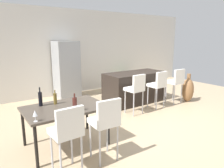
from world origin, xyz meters
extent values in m
plane|color=tan|center=(0.00, 0.00, 0.00)|extent=(10.00, 10.00, 0.00)
cube|color=silver|center=(0.00, 3.05, 1.45)|extent=(10.00, 0.12, 2.90)
cube|color=black|center=(0.70, 0.90, 0.46)|extent=(1.88, 0.86, 0.92)
cube|color=white|center=(0.02, 0.15, 0.65)|extent=(0.43, 0.43, 0.08)
cube|color=white|center=(0.03, -0.02, 0.87)|extent=(0.40, 0.09, 0.36)
cylinder|color=#B2B2B7|center=(-0.15, 0.30, 0.30)|extent=(0.03, 0.03, 0.61)
cylinder|color=#B2B2B7|center=(0.17, 0.32, 0.30)|extent=(0.03, 0.03, 0.61)
cylinder|color=#B2B2B7|center=(-0.13, -0.02, 0.30)|extent=(0.03, 0.03, 0.61)
cylinder|color=#B2B2B7|center=(0.19, 0.00, 0.30)|extent=(0.03, 0.03, 0.61)
cube|color=white|center=(0.84, 0.15, 0.65)|extent=(0.42, 0.42, 0.08)
cube|color=white|center=(0.85, -0.02, 0.87)|extent=(0.40, 0.08, 0.36)
cylinder|color=#B2B2B7|center=(0.67, 0.31, 0.30)|extent=(0.03, 0.03, 0.61)
cylinder|color=#B2B2B7|center=(0.99, 0.32, 0.30)|extent=(0.03, 0.03, 0.61)
cylinder|color=#B2B2B7|center=(0.69, -0.01, 0.30)|extent=(0.03, 0.03, 0.61)
cylinder|color=#B2B2B7|center=(1.00, 0.00, 0.30)|extent=(0.03, 0.03, 0.61)
cube|color=white|center=(1.60, 0.15, 0.65)|extent=(0.41, 0.41, 0.08)
cube|color=white|center=(1.60, -0.02, 0.87)|extent=(0.40, 0.07, 0.36)
cylinder|color=#B2B2B7|center=(1.45, 0.32, 0.30)|extent=(0.03, 0.03, 0.61)
cylinder|color=#B2B2B7|center=(1.77, 0.31, 0.30)|extent=(0.03, 0.03, 0.61)
cylinder|color=#B2B2B7|center=(1.44, 0.00, 0.30)|extent=(0.03, 0.03, 0.61)
cylinder|color=#B2B2B7|center=(1.76, -0.01, 0.30)|extent=(0.03, 0.03, 0.61)
cube|color=#4C4238|center=(-2.09, -0.41, 0.72)|extent=(1.42, 0.95, 0.04)
cylinder|color=black|center=(-2.74, 0.01, 0.35)|extent=(0.05, 0.05, 0.70)
cylinder|color=black|center=(-1.44, 0.01, 0.35)|extent=(0.05, 0.05, 0.70)
cylinder|color=black|center=(-2.74, -0.83, 0.35)|extent=(0.05, 0.05, 0.70)
cylinder|color=black|center=(-1.44, -0.83, 0.35)|extent=(0.05, 0.05, 0.70)
cube|color=white|center=(-2.41, -1.19, 0.65)|extent=(0.42, 0.42, 0.08)
cube|color=white|center=(-2.40, -1.36, 0.87)|extent=(0.40, 0.08, 0.36)
cylinder|color=#B2B2B7|center=(-2.57, -1.03, 0.30)|extent=(0.03, 0.03, 0.61)
cylinder|color=#B2B2B7|center=(-2.25, -1.02, 0.30)|extent=(0.03, 0.03, 0.61)
cylinder|color=#B2B2B7|center=(-2.56, -1.35, 0.30)|extent=(0.03, 0.03, 0.61)
cylinder|color=#B2B2B7|center=(-2.24, -1.34, 0.30)|extent=(0.03, 0.03, 0.61)
cube|color=white|center=(-1.77, -1.19, 0.65)|extent=(0.42, 0.42, 0.08)
cube|color=white|center=(-1.78, -1.36, 0.87)|extent=(0.40, 0.08, 0.36)
cylinder|color=#B2B2B7|center=(-1.92, -1.02, 0.30)|extent=(0.03, 0.03, 0.61)
cylinder|color=#B2B2B7|center=(-1.60, -1.03, 0.30)|extent=(0.03, 0.03, 0.61)
cylinder|color=#B2B2B7|center=(-1.93, -1.34, 0.30)|extent=(0.03, 0.03, 0.61)
cylinder|color=#B2B2B7|center=(-1.61, -1.35, 0.30)|extent=(0.03, 0.03, 0.61)
cylinder|color=#471E19|center=(-2.04, -0.74, 0.86)|extent=(0.07, 0.07, 0.24)
cylinder|color=#471E19|center=(-2.04, -0.74, 1.02)|extent=(0.03, 0.03, 0.07)
cylinder|color=brown|center=(-2.17, -0.16, 0.84)|extent=(0.06, 0.06, 0.21)
cylinder|color=brown|center=(-2.17, -0.16, 0.98)|extent=(0.02, 0.02, 0.06)
cylinder|color=black|center=(-2.43, -0.11, 0.87)|extent=(0.07, 0.07, 0.26)
cylinder|color=black|center=(-2.43, -0.11, 1.04)|extent=(0.02, 0.02, 0.09)
cylinder|color=silver|center=(-2.70, -0.79, 0.74)|extent=(0.06, 0.06, 0.00)
cylinder|color=silver|center=(-2.70, -0.79, 0.78)|extent=(0.01, 0.01, 0.08)
cone|color=silver|center=(-2.70, -0.79, 0.87)|extent=(0.07, 0.07, 0.09)
cube|color=#939699|center=(-0.79, 2.61, 0.92)|extent=(0.72, 0.68, 1.84)
ellipsoid|color=brown|center=(2.08, 0.00, 0.36)|extent=(0.36, 0.36, 0.72)
cylinder|color=brown|center=(2.08, 0.00, 0.79)|extent=(0.11, 0.11, 0.17)
cylinder|color=#996B4C|center=(1.78, 2.60, 0.11)|extent=(0.24, 0.24, 0.22)
sphere|color=#2D6B33|center=(1.78, 2.60, 0.42)|extent=(0.45, 0.45, 0.45)
camera|label=1|loc=(-3.43, -3.81, 1.95)|focal=33.56mm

